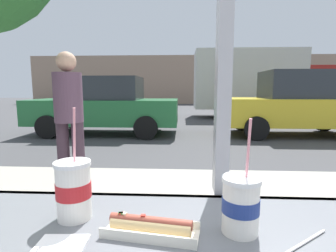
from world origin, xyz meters
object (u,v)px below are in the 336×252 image
(soda_cup_left, at_px, (74,189))
(soda_cup_right, at_px, (241,204))
(parked_car_yellow, at_px, (297,104))
(hotdog_tray_near, at_px, (151,227))
(parked_car_green, at_px, (104,105))
(pedestrian, at_px, (69,114))
(box_truck, at_px, (261,82))

(soda_cup_left, distance_m, soda_cup_right, 0.48)
(soda_cup_right, relative_size, parked_car_yellow, 0.07)
(hotdog_tray_near, height_order, parked_car_green, parked_car_green)
(soda_cup_left, height_order, pedestrian, pedestrian)
(hotdog_tray_near, relative_size, box_truck, 0.04)
(soda_cup_left, xyz_separation_m, pedestrian, (-0.98, 2.20, 0.01))
(parked_car_green, bearing_deg, pedestrian, -77.91)
(box_truck, relative_size, pedestrian, 4.00)
(hotdog_tray_near, xyz_separation_m, box_truck, (3.75, 11.96, 0.67))
(parked_car_green, height_order, parked_car_yellow, parked_car_yellow)
(parked_car_green, height_order, pedestrian, pedestrian)
(parked_car_green, bearing_deg, soda_cup_left, -74.01)
(hotdog_tray_near, bearing_deg, soda_cup_right, 6.21)
(parked_car_yellow, height_order, box_truck, box_truck)
(parked_car_green, bearing_deg, box_truck, 39.13)
(parked_car_green, bearing_deg, soda_cup_right, -70.63)
(soda_cup_left, distance_m, parked_car_yellow, 7.88)
(soda_cup_left, xyz_separation_m, parked_car_green, (-2.01, 7.00, -0.19))
(soda_cup_left, relative_size, hotdog_tray_near, 1.26)
(hotdog_tray_near, distance_m, pedestrian, 2.59)
(soda_cup_left, relative_size, parked_car_green, 0.08)
(parked_car_green, distance_m, pedestrian, 4.91)
(box_truck, bearing_deg, parked_car_green, -140.87)
(soda_cup_left, bearing_deg, soda_cup_right, -6.25)
(parked_car_yellow, bearing_deg, pedestrian, -133.74)
(soda_cup_right, bearing_deg, soda_cup_left, 173.75)
(pedestrian, bearing_deg, parked_car_yellow, 46.26)
(soda_cup_left, xyz_separation_m, soda_cup_right, (0.47, -0.05, -0.01))
(soda_cup_right, bearing_deg, pedestrian, 122.78)
(box_truck, distance_m, pedestrian, 10.90)
(pedestrian, bearing_deg, hotdog_tray_near, -61.96)
(soda_cup_left, height_order, box_truck, box_truck)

